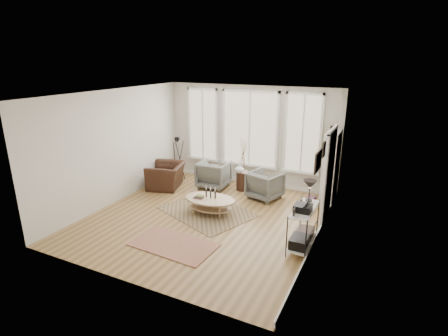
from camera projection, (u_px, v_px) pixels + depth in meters
The scene contains 17 objects.
room at pixel (206, 160), 7.87m from camera, with size 5.50×5.54×2.90m.
bay_window at pixel (250, 131), 10.13m from camera, with size 4.14×0.12×2.24m.
door at pixel (329, 174), 7.86m from camera, with size 0.09×1.06×2.22m.
bookcase at pixel (331, 168), 8.89m from camera, with size 0.31×0.85×2.06m.
low_shelf at pixel (303, 223), 6.89m from camera, with size 0.38×1.08×1.30m.
wall_art at pixel (320, 158), 6.42m from camera, with size 0.04×0.88×0.44m.
rug_main at pixel (207, 211), 8.62m from camera, with size 2.13×1.60×0.01m, color brown.
rug_runner at pixel (174, 244), 7.08m from camera, with size 1.71×0.95×0.01m, color maroon.
coffee_table at pixel (209, 202), 8.42m from camera, with size 1.29×0.84×0.58m.
armchair_left at pixel (214, 174), 10.15m from camera, with size 0.84×0.86×0.78m, color slate.
armchair_right at pixel (265, 185), 9.36m from camera, with size 0.79×0.81×0.74m, color slate.
side_table at pixel (243, 165), 9.84m from camera, with size 0.36×0.36×1.51m.
vase at pixel (239, 169), 9.78m from camera, with size 0.23×0.23×0.24m, color silver.
accent_chair at pixel (166, 176), 10.16m from camera, with size 0.95×1.08×0.70m, color #351E15.
tripod_camera at pixel (178, 160), 10.72m from camera, with size 0.47×0.47×1.34m.
book_stack_near at pixel (311, 200), 9.13m from camera, with size 0.20×0.25×0.16m, color maroon.
book_stack_far at pixel (307, 206), 8.77m from camera, with size 0.19×0.24×0.15m, color maroon.
Camera 1 is at (3.69, -6.59, 3.64)m, focal length 28.00 mm.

